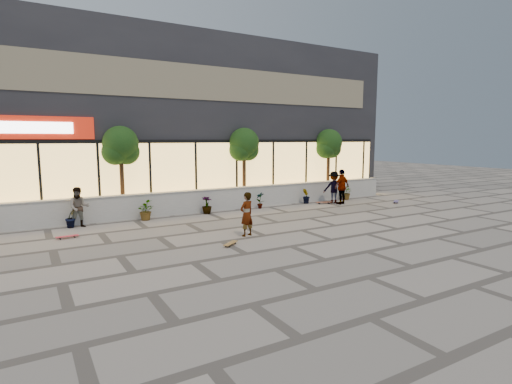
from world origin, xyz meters
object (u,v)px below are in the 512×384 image
skater_right_far (334,187)px  skateboard_right_near (324,202)px  skater_center (247,214)px  skateboard_right_far (396,201)px  tree_mideast (244,146)px  skateboard_left (67,236)px  tree_east (329,145)px  tree_midwest (121,148)px  skateboard_center (231,243)px  skater_left (79,207)px  skater_right_near (342,187)px

skater_right_far → skateboard_right_near: bearing=23.7°
skater_center → skateboard_right_far: skater_center is taller
tree_mideast → skateboard_right_near: bearing=-25.0°
skater_right_far → skateboard_left: skater_right_far is taller
skater_center → tree_east: bearing=-163.5°
tree_midwest → tree_east: bearing=0.0°
tree_east → skateboard_right_far: (1.80, -3.41, -2.90)m
skateboard_center → tree_midwest: bearing=69.7°
skater_center → skateboard_center: (-1.05, -0.85, -0.70)m
tree_east → skater_center: size_ratio=2.54×
tree_mideast → tree_midwest: bearing=180.0°
skater_center → skater_left: size_ratio=0.99×
tree_midwest → tree_mideast: same height
tree_east → skateboard_right_far: 4.83m
skater_left → skateboard_right_near: (11.69, -0.36, -0.69)m
tree_midwest → skateboard_left: 4.89m
tree_midwest → skater_left: size_ratio=2.52×
skateboard_right_near → tree_east: bearing=63.6°
tree_midwest → tree_east: same height
skater_center → skateboard_right_far: size_ratio=1.92×
skateboard_left → skateboard_right_near: size_ratio=0.85×
skater_left → skater_right_far: (12.30, -0.39, 0.06)m
skateboard_center → skateboard_right_near: 9.26m
skateboard_center → skateboard_left: skateboard_left is taller
tree_midwest → skateboard_right_near: tree_midwest is taller
skater_left → tree_midwest: bearing=42.5°
skater_left → skateboard_center: size_ratio=2.31×
skateboard_right_near → skateboard_left: bearing=-156.1°
tree_midwest → skateboard_left: (-2.51, -3.03, -2.91)m
skater_right_near → tree_east: bearing=-124.6°
tree_east → skater_center: bearing=-145.9°
skateboard_left → skateboard_right_near: skateboard_right_near is taller
skater_right_far → skateboard_center: bearing=56.4°
skater_center → skateboard_left: skater_center is taller
skater_left → skateboard_center: 6.52m
skater_center → skateboard_center: bearing=21.4°
tree_midwest → skateboard_right_far: 14.03m
skateboard_left → skateboard_right_near: bearing=1.5°
skateboard_right_far → skater_center: bearing=156.5°
tree_midwest → skateboard_right_near: size_ratio=4.51×
skateboard_left → skater_right_near: bearing=-1.1°
skateboard_center → skateboard_left: size_ratio=0.91×
skater_left → skateboard_left: (-0.59, -1.63, -0.70)m
tree_east → skater_center: tree_east is taller
skater_right_near → skateboard_center: (-8.60, -4.36, -0.84)m
tree_east → skater_right_near: bearing=-113.7°
skater_right_far → skateboard_center: skater_right_far is taller
tree_midwest → skater_center: 6.86m
tree_east → skater_right_near: size_ratio=2.16×
skater_right_far → tree_east: bearing=-95.2°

